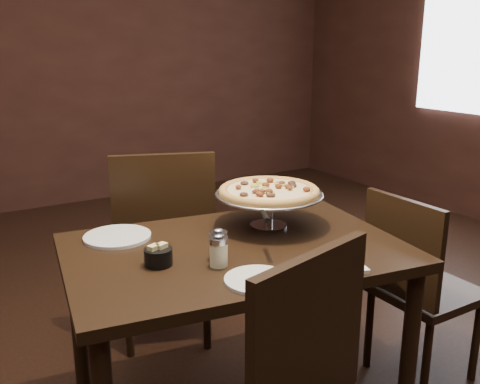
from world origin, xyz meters
TOP-DOWN VIEW (x-y plane):
  - room at (0.06, 0.03)m, footprint 6.04×7.04m
  - dining_table at (-0.09, 0.05)m, footprint 1.31×0.98m
  - pizza_stand at (0.14, 0.18)m, footprint 0.43×0.43m
  - parmesan_shaker at (-0.23, -0.07)m, footprint 0.06×0.06m
  - pepper_flake_shaker at (-0.20, -0.01)m, footprint 0.06×0.06m
  - packet_caddy at (-0.40, 0.04)m, footprint 0.09×0.09m
  - napkin_stack at (0.11, -0.29)m, footprint 0.16×0.16m
  - plate_left at (-0.43, 0.36)m, footprint 0.25×0.25m
  - plate_near at (-0.18, -0.24)m, footprint 0.21×0.21m
  - serving_spatula at (-0.04, -0.06)m, footprint 0.14×0.14m
  - chair_far at (-0.07, 0.77)m, footprint 0.60×0.60m
  - chair_side at (0.74, -0.09)m, footprint 0.41×0.41m

SIDE VIEW (x-z plane):
  - chair_side at x=0.74m, z-range 0.04..0.91m
  - chair_far at x=-0.07m, z-range 0.05..1.05m
  - dining_table at x=-0.09m, z-range 0.28..1.03m
  - plate_near at x=-0.18m, z-range 0.76..0.77m
  - plate_left at x=-0.43m, z-range 0.76..0.77m
  - napkin_stack at x=0.11m, z-range 0.76..0.77m
  - packet_caddy at x=-0.40m, z-range 0.75..0.82m
  - pepper_flake_shaker at x=-0.20m, z-range 0.75..0.86m
  - parmesan_shaker at x=-0.23m, z-range 0.75..0.87m
  - serving_spatula at x=-0.04m, z-range 0.89..0.91m
  - pizza_stand at x=0.14m, z-range 0.81..0.99m
  - room at x=0.06m, z-range -0.02..2.82m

